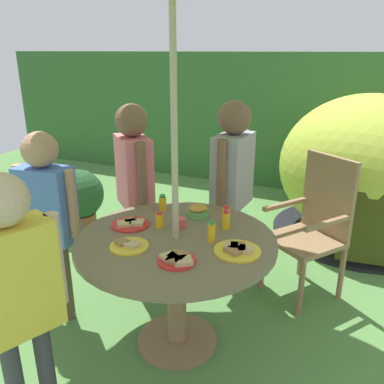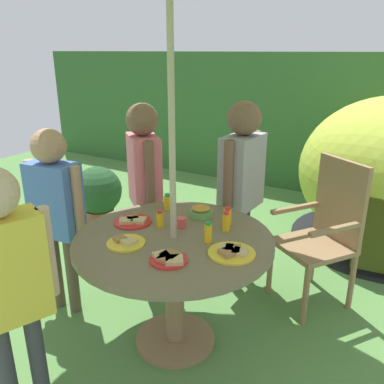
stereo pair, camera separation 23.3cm
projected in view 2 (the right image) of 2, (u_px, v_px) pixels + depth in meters
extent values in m
cube|color=#548442|center=(175.00, 341.00, 2.55)|extent=(10.00, 10.00, 0.02)
cube|color=#33602D|center=(324.00, 123.00, 5.13)|extent=(9.00, 0.70, 1.72)
cylinder|color=#93704C|center=(175.00, 338.00, 2.54)|extent=(0.50, 0.50, 0.03)
cylinder|color=#93704C|center=(175.00, 294.00, 2.43)|extent=(0.11, 0.11, 0.69)
cylinder|color=#75664C|center=(174.00, 240.00, 2.30)|extent=(1.15, 1.15, 0.04)
cylinder|color=#B7AD8C|center=(172.00, 160.00, 2.14)|extent=(0.04, 0.04, 2.37)
cylinder|color=#93704C|center=(270.00, 268.00, 2.97)|extent=(0.04, 0.04, 0.43)
cylinder|color=#93704C|center=(305.00, 296.00, 2.63)|extent=(0.04, 0.04, 0.43)
cylinder|color=#93704C|center=(313.00, 257.00, 3.13)|extent=(0.04, 0.04, 0.43)
cylinder|color=#93704C|center=(352.00, 282.00, 2.79)|extent=(0.04, 0.04, 0.43)
cube|color=#93704C|center=(313.00, 246.00, 2.80)|extent=(0.62, 0.62, 0.04)
cube|color=#93704C|center=(340.00, 201.00, 2.78)|extent=(0.38, 0.28, 0.59)
cube|color=#93704C|center=(297.00, 208.00, 2.90)|extent=(0.28, 0.39, 0.03)
cube|color=#93704C|center=(337.00, 229.00, 2.56)|extent=(0.28, 0.39, 0.03)
cylinder|color=black|center=(379.00, 240.00, 3.87)|extent=(1.84, 1.84, 0.01)
cylinder|color=brown|center=(100.00, 219.00, 4.07)|extent=(0.29, 0.29, 0.22)
sphere|color=#234C28|center=(98.00, 190.00, 3.96)|extent=(0.48, 0.48, 0.48)
cylinder|color=navy|center=(243.00, 241.00, 3.15)|extent=(0.09, 0.09, 0.64)
cylinder|color=navy|center=(234.00, 249.00, 3.03)|extent=(0.09, 0.09, 0.64)
cube|color=#99999E|center=(242.00, 172.00, 2.89)|extent=(0.22, 0.38, 0.54)
cylinder|color=brown|center=(254.00, 162.00, 3.04)|extent=(0.07, 0.07, 0.49)
cylinder|color=brown|center=(228.00, 176.00, 2.72)|extent=(0.07, 0.07, 0.49)
sphere|color=brown|center=(244.00, 118.00, 2.76)|extent=(0.24, 0.24, 0.24)
cylinder|color=navy|center=(145.00, 236.00, 3.26)|extent=(0.09, 0.09, 0.63)
cylinder|color=navy|center=(149.00, 244.00, 3.12)|extent=(0.09, 0.09, 0.63)
cube|color=#EA727F|center=(144.00, 170.00, 2.99)|extent=(0.40, 0.39, 0.53)
cylinder|color=brown|center=(139.00, 160.00, 3.17)|extent=(0.07, 0.07, 0.48)
cylinder|color=brown|center=(150.00, 175.00, 2.81)|extent=(0.07, 0.07, 0.48)
sphere|color=brown|center=(142.00, 119.00, 2.87)|extent=(0.24, 0.24, 0.24)
cylinder|color=brown|center=(56.00, 269.00, 2.80)|extent=(0.08, 0.08, 0.58)
cylinder|color=brown|center=(72.00, 274.00, 2.75)|extent=(0.08, 0.08, 0.58)
cube|color=#4C72C6|center=(55.00, 199.00, 2.60)|extent=(0.35, 0.22, 0.49)
cylinder|color=tan|center=(33.00, 192.00, 2.66)|extent=(0.06, 0.06, 0.44)
cylinder|color=tan|center=(78.00, 200.00, 2.51)|extent=(0.06, 0.06, 0.44)
sphere|color=tan|center=(48.00, 146.00, 2.48)|extent=(0.22, 0.22, 0.22)
cylinder|color=#3F3F47|center=(7.00, 374.00, 1.89)|extent=(0.08, 0.08, 0.59)
cylinder|color=#3F3F47|center=(38.00, 361.00, 1.97)|extent=(0.08, 0.08, 0.59)
cube|color=yellow|center=(5.00, 270.00, 1.75)|extent=(0.30, 0.38, 0.50)
cylinder|color=#D8B293|center=(48.00, 252.00, 1.85)|extent=(0.06, 0.06, 0.45)
cylinder|color=#66B259|center=(201.00, 213.00, 2.57)|extent=(0.14, 0.14, 0.05)
ellipsoid|color=gold|center=(201.00, 208.00, 2.56)|extent=(0.12, 0.12, 0.04)
cylinder|color=yellow|center=(126.00, 243.00, 2.21)|extent=(0.21, 0.21, 0.01)
cube|color=tan|center=(129.00, 242.00, 2.20)|extent=(0.09, 0.09, 0.02)
cube|color=#9E7547|center=(120.00, 239.00, 2.23)|extent=(0.08, 0.08, 0.02)
cylinder|color=red|center=(169.00, 260.00, 2.04)|extent=(0.20, 0.20, 0.01)
cube|color=tan|center=(174.00, 260.00, 2.00)|extent=(0.12, 0.12, 0.02)
cube|color=#9E7547|center=(170.00, 255.00, 2.05)|extent=(0.10, 0.10, 0.02)
cube|color=tan|center=(161.00, 255.00, 2.05)|extent=(0.11, 0.11, 0.02)
cube|color=#9E7547|center=(165.00, 259.00, 2.02)|extent=(0.07, 0.07, 0.02)
cylinder|color=red|center=(133.00, 222.00, 2.49)|extent=(0.23, 0.23, 0.01)
cube|color=tan|center=(139.00, 220.00, 2.47)|extent=(0.11, 0.11, 0.02)
cube|color=#9E7547|center=(132.00, 218.00, 2.51)|extent=(0.10, 0.10, 0.02)
cube|color=tan|center=(126.00, 221.00, 2.47)|extent=(0.11, 0.11, 0.02)
cylinder|color=yellow|center=(232.00, 253.00, 2.10)|extent=(0.25, 0.25, 0.01)
cube|color=tan|center=(240.00, 252.00, 2.08)|extent=(0.09, 0.09, 0.02)
cube|color=#9E7547|center=(233.00, 248.00, 2.12)|extent=(0.10, 0.10, 0.02)
cube|color=tan|center=(226.00, 248.00, 2.13)|extent=(0.08, 0.08, 0.02)
cube|color=#9E7547|center=(228.00, 252.00, 2.08)|extent=(0.11, 0.11, 0.02)
cylinder|color=yellow|center=(208.00, 234.00, 2.22)|extent=(0.04, 0.04, 0.10)
cylinder|color=green|center=(208.00, 224.00, 2.20)|extent=(0.03, 0.03, 0.02)
cylinder|color=yellow|center=(160.00, 220.00, 2.43)|extent=(0.05, 0.05, 0.09)
cylinder|color=red|center=(160.00, 212.00, 2.41)|extent=(0.03, 0.03, 0.02)
cylinder|color=yellow|center=(226.00, 222.00, 2.37)|extent=(0.05, 0.05, 0.10)
cylinder|color=red|center=(226.00, 213.00, 2.35)|extent=(0.03, 0.03, 0.02)
cylinder|color=yellow|center=(168.00, 203.00, 2.69)|extent=(0.05, 0.05, 0.09)
cylinder|color=green|center=(167.00, 195.00, 2.67)|extent=(0.04, 0.04, 0.02)
cylinder|color=yellow|center=(228.00, 217.00, 2.45)|extent=(0.05, 0.05, 0.10)
cylinder|color=red|center=(228.00, 208.00, 2.43)|extent=(0.03, 0.03, 0.02)
cylinder|color=#E04C47|center=(181.00, 222.00, 2.43)|extent=(0.06, 0.06, 0.06)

